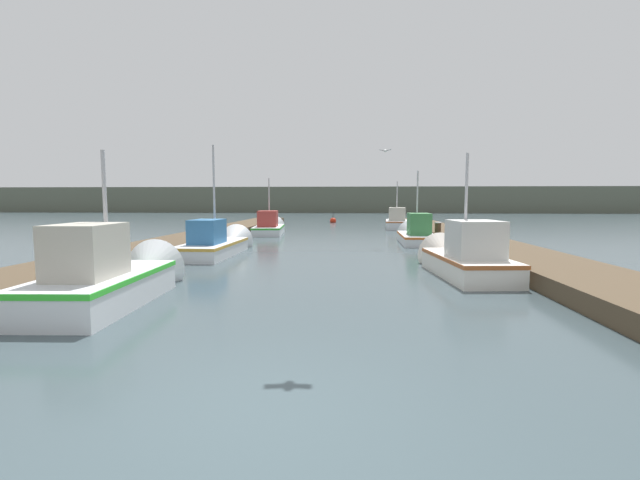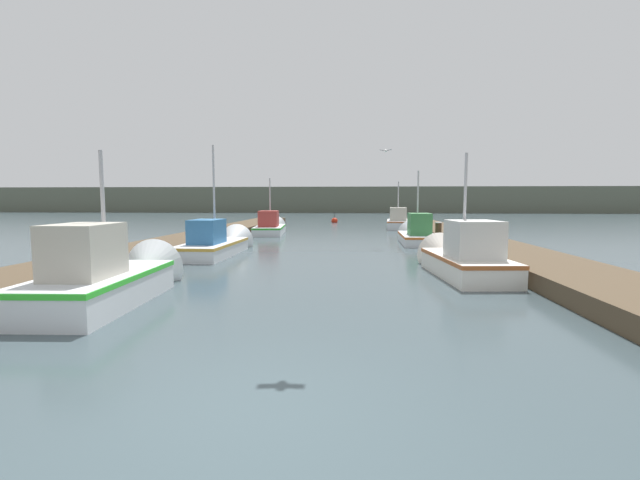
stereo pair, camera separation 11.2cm
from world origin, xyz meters
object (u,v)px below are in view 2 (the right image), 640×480
Objects in this scene: fishing_boat_0 at (111,277)px; fishing_boat_2 at (219,243)px; mooring_piling_0 at (438,233)px; channel_buoy at (335,221)px; fishing_boat_1 at (462,257)px; fishing_boat_5 at (398,222)px; seagull_1 at (386,151)px; fishing_boat_3 at (417,234)px; fishing_boat_4 at (271,227)px.

fishing_boat_2 is at bearing 88.44° from fishing_boat_0.
mooring_piling_0 reaches higher than channel_buoy.
fishing_boat_1 is 8.56m from mooring_piling_0.
fishing_boat_5 reaches higher than mooring_piling_0.
channel_buoy is 1.94× the size of seagull_1.
fishing_boat_3 is 18.79m from channel_buoy.
channel_buoy is (-5.78, 18.86, -0.37)m from mooring_piling_0.
fishing_boat_1 is 8.18× the size of seagull_1.
fishing_boat_2 is 1.15× the size of fishing_boat_5.
fishing_boat_1 is at bearing -88.99° from fishing_boat_3.
fishing_boat_4 reaches higher than fishing_boat_5.
seagull_1 reaches higher than fishing_boat_0.
seagull_1 reaches higher than fishing_boat_4.
fishing_boat_0 is 7.98m from fishing_boat_2.
seagull_1 reaches higher than channel_buoy.
fishing_boat_4 is (-0.08, 18.20, -0.08)m from fishing_boat_0.
fishing_boat_1 reaches higher than channel_buoy.
fishing_boat_1 is 9.44m from fishing_boat_2.
seagull_1 is at bearing 29.03° from fishing_boat_2.
fishing_boat_5 is (8.65, 15.35, 0.11)m from fishing_boat_2.
fishing_boat_3 reaches higher than mooring_piling_0.
fishing_boat_2 reaches higher than fishing_boat_5.
fishing_boat_4 is (-8.30, 14.49, -0.08)m from fishing_boat_1.
fishing_boat_0 is 0.84× the size of fishing_boat_4.
channel_buoy is at bearing 81.92° from fishing_boat_2.
mooring_piling_0 is at bearing 25.10° from fishing_boat_2.
seagull_1 is at bearing -167.20° from mooring_piling_0.
seagull_1 is at bearing 57.34° from fishing_boat_0.
mooring_piling_0 is at bearing -38.02° from fishing_boat_4.
fishing_boat_2 is 5.21× the size of mooring_piling_0.
channel_buoy is at bearing 80.67° from fishing_boat_0.
fishing_boat_3 is at bearing -37.45° from fishing_boat_4.
fishing_boat_2 reaches higher than channel_buoy.
channel_buoy is (3.43, 31.07, -0.34)m from fishing_boat_0.
fishing_boat_2 is at bearing 39.70° from seagull_1.
fishing_boat_5 is at bearing -57.06° from channel_buoy.
mooring_piling_0 is at bearing -72.95° from channel_buoy.
mooring_piling_0 is at bearing 78.01° from fishing_boat_1.
fishing_boat_1 is 4.35× the size of mooring_piling_0.
mooring_piling_0 is (9.42, 4.24, 0.13)m from fishing_boat_2.
fishing_boat_5 is at bearing -87.39° from seagull_1.
fishing_boat_3 reaches higher than fishing_boat_1.
fishing_boat_4 reaches higher than channel_buoy.
fishing_boat_1 is (8.22, 3.72, -0.01)m from fishing_boat_0.
fishing_boat_3 is (8.29, 12.93, -0.09)m from fishing_boat_0.
fishing_boat_4 is 9.98× the size of seagull_1.
fishing_boat_0 reaches higher than channel_buoy.
fishing_boat_2 is (-0.20, 7.97, -0.11)m from fishing_boat_0.
fishing_boat_3 is at bearing 84.25° from fishing_boat_1.
fishing_boat_4 is at bearing -105.26° from channel_buoy.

